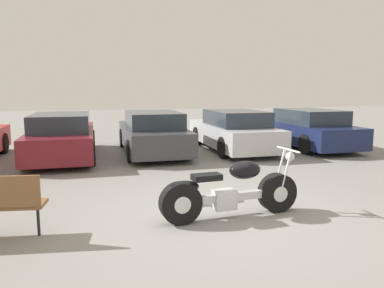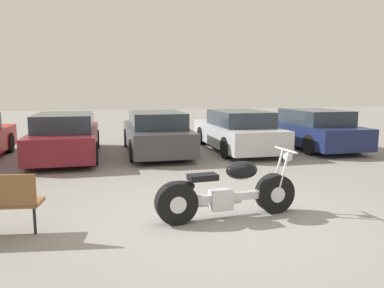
{
  "view_description": "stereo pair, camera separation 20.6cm",
  "coord_description": "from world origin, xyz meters",
  "views": [
    {
      "loc": [
        -1.93,
        -5.35,
        2.01
      ],
      "look_at": [
        0.03,
        2.1,
        0.85
      ],
      "focal_mm": 35.0,
      "sensor_mm": 36.0,
      "label": 1
    },
    {
      "loc": [
        -1.73,
        -5.4,
        2.01
      ],
      "look_at": [
        0.03,
        2.1,
        0.85
      ],
      "focal_mm": 35.0,
      "sensor_mm": 36.0,
      "label": 2
    }
  ],
  "objects": [
    {
      "name": "parked_car_navy",
      "position": [
        5.09,
        5.97,
        0.62
      ],
      "size": [
        1.8,
        4.54,
        1.29
      ],
      "color": "#19234C",
      "rests_on": "ground_plane"
    },
    {
      "name": "ground_plane",
      "position": [
        0.0,
        0.0,
        0.0
      ],
      "size": [
        60.0,
        60.0,
        0.0
      ],
      "primitive_type": "plane",
      "color": "gray"
    },
    {
      "name": "motorcycle",
      "position": [
        0.07,
        -0.06,
        0.41
      ],
      "size": [
        2.3,
        0.62,
        1.04
      ],
      "color": "black",
      "rests_on": "ground_plane"
    },
    {
      "name": "parked_car_silver",
      "position": [
        2.45,
        6.02,
        0.62
      ],
      "size": [
        1.8,
        4.54,
        1.29
      ],
      "color": "#BCBCC1",
      "rests_on": "ground_plane"
    },
    {
      "name": "parked_car_maroon",
      "position": [
        -2.83,
        5.88,
        0.62
      ],
      "size": [
        1.8,
        4.54,
        1.29
      ],
      "color": "maroon",
      "rests_on": "ground_plane"
    },
    {
      "name": "parked_car_dark_grey",
      "position": [
        -0.19,
        6.09,
        0.62
      ],
      "size": [
        1.8,
        4.54,
        1.29
      ],
      "color": "#3D3D42",
      "rests_on": "ground_plane"
    }
  ]
}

